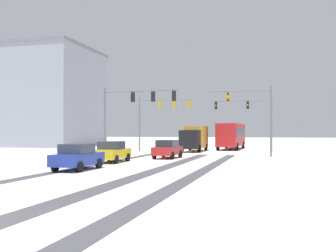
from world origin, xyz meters
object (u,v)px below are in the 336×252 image
(car_blue_third, at_px, (78,157))
(box_truck_delivery, at_px, (194,138))
(traffic_signal_far_left, at_px, (160,111))
(traffic_signal_near_right, at_px, (254,109))
(office_building_far_left_block, at_px, (17,98))
(car_yellow_cab_second, at_px, (112,152))
(car_red_lead, at_px, (168,149))
(traffic_signal_near_left, at_px, (133,105))
(bus_oncoming, at_px, (231,134))
(traffic_signal_far_right, at_px, (251,112))

(car_blue_third, height_order, box_truck_delivery, box_truck_delivery)
(traffic_signal_far_left, bearing_deg, box_truck_delivery, 25.40)
(traffic_signal_near_right, relative_size, office_building_far_left_block, 0.25)
(traffic_signal_far_left, relative_size, car_blue_third, 1.57)
(car_blue_third, xyz_separation_m, box_truck_delivery, (2.53, 24.29, 0.82))
(car_yellow_cab_second, xyz_separation_m, office_building_far_left_block, (-29.21, 28.38, 7.11))
(car_red_lead, distance_m, car_blue_third, 11.95)
(traffic_signal_near_left, xyz_separation_m, car_blue_third, (0.86, -12.27, -4.02))
(car_blue_third, xyz_separation_m, bus_oncoming, (6.22, 31.18, 1.18))
(traffic_signal_far_right, height_order, traffic_signal_near_left, same)
(traffic_signal_near_left, height_order, car_yellow_cab_second, traffic_signal_near_left)
(car_red_lead, relative_size, office_building_far_left_block, 0.16)
(traffic_signal_near_right, bearing_deg, car_red_lead, -160.07)
(bus_oncoming, xyz_separation_m, office_building_far_left_block, (-35.77, 3.33, 5.94))
(traffic_signal_far_left, xyz_separation_m, traffic_signal_near_right, (11.22, -8.17, -0.41))
(box_truck_delivery, bearing_deg, car_red_lead, -89.68)
(traffic_signal_near_left, bearing_deg, box_truck_delivery, 74.27)
(bus_oncoming, bearing_deg, office_building_far_left_block, 174.68)
(bus_oncoming, bearing_deg, car_red_lead, -100.52)
(car_yellow_cab_second, height_order, office_building_far_left_block, office_building_far_left_block)
(box_truck_delivery, bearing_deg, car_blue_third, -95.94)
(traffic_signal_near_left, xyz_separation_m, office_building_far_left_block, (-28.70, 22.24, 3.10))
(bus_oncoming, height_order, office_building_far_left_block, office_building_far_left_block)
(car_yellow_cab_second, height_order, bus_oncoming, bus_oncoming)
(traffic_signal_near_left, height_order, bus_oncoming, traffic_signal_near_left)
(car_red_lead, xyz_separation_m, box_truck_delivery, (-0.07, 12.63, 0.82))
(traffic_signal_near_right, height_order, bus_oncoming, traffic_signal_near_right)
(traffic_signal_far_left, distance_m, traffic_signal_near_right, 13.88)
(traffic_signal_near_left, height_order, car_red_lead, traffic_signal_near_left)
(traffic_signal_far_left, bearing_deg, car_yellow_cab_second, -86.88)
(traffic_signal_far_right, xyz_separation_m, office_building_far_left_block, (-38.57, 8.29, 3.24))
(office_building_far_left_block, bearing_deg, car_blue_third, -49.42)
(traffic_signal_near_right, relative_size, car_red_lead, 1.56)
(traffic_signal_far_right, relative_size, box_truck_delivery, 0.95)
(box_truck_delivery, bearing_deg, traffic_signal_near_left, -105.73)
(car_red_lead, xyz_separation_m, car_blue_third, (-2.60, -11.66, 0.00))
(car_red_lead, distance_m, box_truck_delivery, 12.66)
(box_truck_delivery, relative_size, office_building_far_left_block, 0.28)
(traffic_signal_far_left, height_order, box_truck_delivery, traffic_signal_far_left)
(car_red_lead, xyz_separation_m, bus_oncoming, (3.62, 19.51, 1.18))
(car_yellow_cab_second, bearing_deg, traffic_signal_near_right, 38.51)
(traffic_signal_far_left, distance_m, car_yellow_cab_second, 16.88)
(traffic_signal_near_right, height_order, car_red_lead, traffic_signal_near_right)
(traffic_signal_far_left, relative_size, car_yellow_cab_second, 1.57)
(bus_oncoming, relative_size, office_building_far_left_block, 0.42)
(car_red_lead, distance_m, office_building_far_left_block, 40.08)
(traffic_signal_far_left, bearing_deg, traffic_signal_far_right, 19.90)
(traffic_signal_near_left, xyz_separation_m, car_yellow_cab_second, (0.51, -6.15, -4.02))
(traffic_signal_near_left, distance_m, car_red_lead, 5.33)
(car_yellow_cab_second, relative_size, box_truck_delivery, 0.56)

